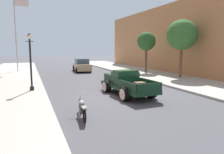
{
  "coord_description": "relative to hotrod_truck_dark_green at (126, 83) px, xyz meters",
  "views": [
    {
      "loc": [
        -5.47,
        -12.26,
        3.03
      ],
      "look_at": [
        -0.1,
        1.45,
        1.0
      ],
      "focal_mm": 34.18,
      "sensor_mm": 36.0,
      "label": 1
    }
  ],
  "objects": [
    {
      "name": "car_background_tan",
      "position": [
        0.48,
        14.32,
        0.01
      ],
      "size": [
        2.04,
        4.39,
        1.65
      ],
      "color": "tan",
      "rests_on": "ground"
    },
    {
      "name": "hotrod_truck_dark_green",
      "position": [
        0.0,
        0.0,
        0.0
      ],
      "size": [
        2.35,
        5.0,
        1.58
      ],
      "color": "black",
      "rests_on": "ground"
    },
    {
      "name": "motorcycle_parked",
      "position": [
        -3.78,
        -3.63,
        -0.31
      ],
      "size": [
        0.62,
        2.12,
        0.93
      ],
      "color": "black",
      "rests_on": "ground"
    },
    {
      "name": "ground_plane",
      "position": [
        -0.38,
        -0.19,
        -0.75
      ],
      "size": [
        140.0,
        140.0,
        0.0
      ],
      "primitive_type": "plane",
      "color": "#47474C"
    },
    {
      "name": "street_tree_second",
      "position": [
        7.02,
        9.44,
        2.97
      ],
      "size": [
        2.14,
        2.14,
        4.69
      ],
      "color": "brown",
      "rests_on": "sidewalk_right"
    },
    {
      "name": "street_tree_nearest",
      "position": [
        7.86,
        4.31,
        3.46
      ],
      "size": [
        2.89,
        2.89,
        5.54
      ],
      "color": "brown",
      "rests_on": "sidewalk_right"
    },
    {
      "name": "flagpole",
      "position": [
        -6.93,
        16.43,
        5.02
      ],
      "size": [
        1.74,
        0.16,
        9.16
      ],
      "color": "#B2B2B7",
      "rests_on": "sidewalk_left"
    },
    {
      "name": "street_lamp_near",
      "position": [
        -5.72,
        2.85,
        1.63
      ],
      "size": [
        0.5,
        0.32,
        3.85
      ],
      "color": "black",
      "rests_on": "sidewalk_left"
    },
    {
      "name": "building_right_storefront",
      "position": [
        15.62,
        11.64,
        3.31
      ],
      "size": [
        12.0,
        28.0,
        8.14
      ],
      "primitive_type": "cube",
      "color": "#B27A4C",
      "rests_on": "ground"
    },
    {
      "name": "sidewalk_right",
      "position": [
        6.87,
        -0.19,
        -0.68
      ],
      "size": [
        5.5,
        64.0,
        0.15
      ],
      "primitive_type": "cube",
      "color": "#ADA89E",
      "rests_on": "ground"
    }
  ]
}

